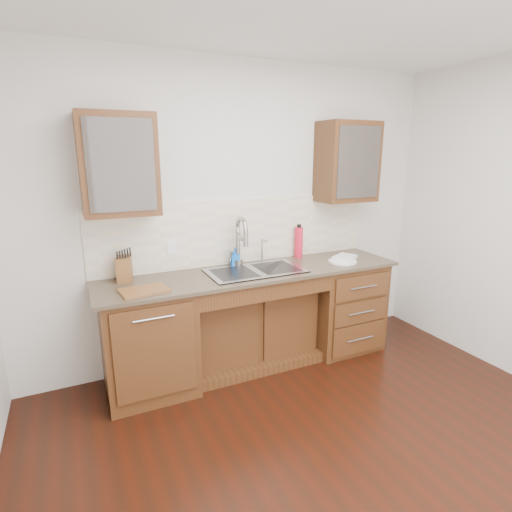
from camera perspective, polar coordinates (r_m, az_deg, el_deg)
name	(u,v)px	position (r m, az deg, el deg)	size (l,w,h in m)	color
ground	(351,477)	(2.91, 13.40, -28.42)	(4.00, 3.50, 0.10)	black
wall_back	(238,215)	(3.74, -2.61, 5.86)	(4.00, 0.10, 2.70)	silver
base_cabinet_left	(148,340)	(3.42, -15.16, -11.50)	(0.70, 0.62, 0.88)	#593014
base_cabinet_center	(250,325)	(3.79, -0.85, -9.85)	(1.20, 0.44, 0.70)	#593014
base_cabinet_right	(340,304)	(4.13, 11.86, -6.66)	(0.70, 0.62, 0.88)	#593014
countertop	(255,272)	(3.50, -0.17, -2.36)	(2.70, 0.65, 0.03)	#84705B
backsplash	(241,231)	(3.71, -2.22, 3.52)	(2.70, 0.02, 0.59)	beige
sink	(256,280)	(3.51, -0.07, -3.52)	(0.84, 0.46, 0.19)	#9E9EA5
faucet	(238,244)	(3.61, -2.62, 1.67)	(0.04, 0.04, 0.40)	#999993
filter_tap	(262,250)	(3.74, 0.88, 0.87)	(0.02, 0.02, 0.24)	#999993
upper_cabinet_left	(118,165)	(3.22, -19.08, 12.19)	(0.55, 0.34, 0.75)	#593014
upper_cabinet_right	(347,162)	(4.03, 12.86, 12.95)	(0.55, 0.34, 0.75)	#593014
outlet_left	(172,248)	(3.52, -11.93, 1.19)	(0.08, 0.01, 0.12)	white
outlet_right	(301,235)	(4.00, 6.47, 3.03)	(0.08, 0.01, 0.12)	white
soap_bottle	(235,257)	(3.64, -3.01, -0.11)	(0.07, 0.08, 0.17)	blue
water_bottle	(299,242)	(3.94, 6.12, 1.95)	(0.08, 0.08, 0.30)	red
plate	(343,261)	(3.86, 12.26, -0.76)	(0.27, 0.27, 0.01)	white
dish_towel	(345,257)	(3.91, 12.55, -0.20)	(0.22, 0.16, 0.04)	white
knife_block	(124,269)	(3.38, -18.28, -1.73)	(0.11, 0.18, 0.20)	brown
cutting_board	(144,290)	(3.11, -15.71, -4.74)	(0.34, 0.24, 0.02)	#A67E2D
cup_left_a	(101,172)	(3.21, -21.26, 11.06)	(0.12, 0.12, 0.10)	silver
cup_left_b	(131,173)	(3.23, -17.36, 11.28)	(0.09, 0.09, 0.08)	white
cup_right_a	(342,168)	(4.00, 12.22, 12.24)	(0.12, 0.12, 0.10)	silver
cup_right_b	(355,168)	(4.09, 13.93, 12.08)	(0.09, 0.09, 0.08)	white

